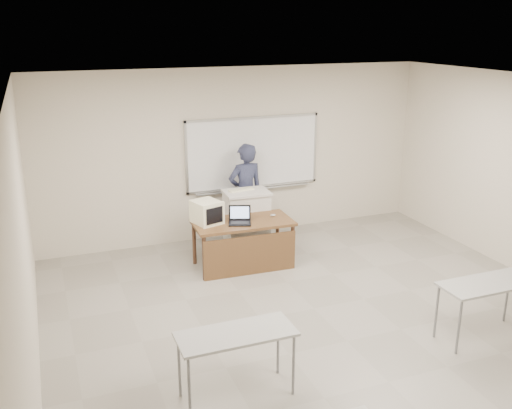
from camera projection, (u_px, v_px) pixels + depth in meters
name	position (u px, v px, depth m)	size (l,w,h in m)	color
floor	(347.00, 342.00, 6.93)	(7.00, 8.00, 0.01)	gray
whiteboard	(253.00, 154.00, 10.11)	(2.48, 0.10, 1.31)	white
student_desks	(421.00, 349.00, 5.53)	(4.40, 2.20, 0.73)	gray
instructor_desk	(245.00, 235.00, 8.83)	(1.54, 0.77, 0.75)	brown
podium	(247.00, 221.00, 9.57)	(0.74, 0.54, 1.04)	silver
crt_monitor	(206.00, 212.00, 8.74)	(0.39, 0.43, 0.37)	#EFEBC1
laptop	(238.00, 219.00, 8.78)	(0.34, 0.31, 0.25)	black
mouse	(273.00, 215.00, 9.10)	(0.09, 0.06, 0.03)	#A9ADB1
keyboard	(241.00, 190.00, 9.46)	(0.43, 0.14, 0.02)	#EFEBC1
presenter	(246.00, 193.00, 9.92)	(0.64, 0.42, 1.75)	black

